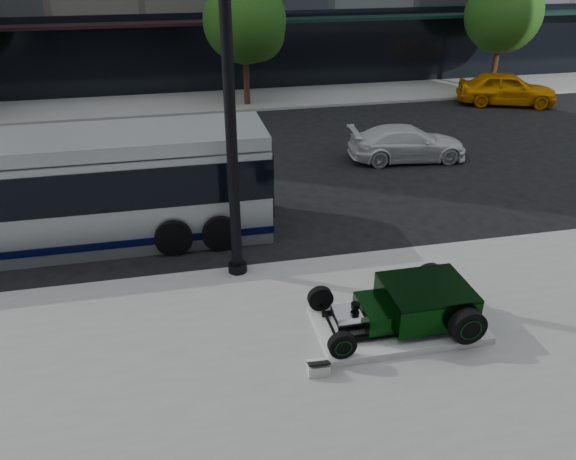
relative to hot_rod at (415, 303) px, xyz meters
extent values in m
plane|color=black|center=(-1.77, 5.14, -0.70)|extent=(120.00, 120.00, 0.00)
cube|color=gray|center=(-1.77, 19.14, -0.64)|extent=(70.00, 4.00, 0.12)
cube|color=black|center=(-11.77, 21.34, 1.30)|extent=(22.00, 0.50, 4.00)
cube|color=black|center=(11.23, 21.34, 1.30)|extent=(24.00, 0.50, 4.00)
cube|color=black|center=(-11.77, 20.74, 2.90)|extent=(22.00, 1.60, 0.15)
cube|color=black|center=(11.23, 20.74, 2.90)|extent=(24.00, 1.60, 0.15)
cylinder|color=black|center=(-0.77, 18.14, 0.72)|extent=(0.28, 0.28, 2.60)
sphere|color=#1E3D10|center=(-0.77, 18.14, 3.22)|extent=(3.80, 3.80, 3.80)
sphere|color=#1E3D10|center=(-0.17, 18.44, 2.62)|extent=(2.60, 2.60, 2.60)
cylinder|color=black|center=(12.23, 18.14, 0.72)|extent=(0.28, 0.28, 2.60)
sphere|color=#1E3D10|center=(12.23, 18.14, 3.22)|extent=(3.80, 3.80, 3.80)
sphere|color=#1E3D10|center=(12.83, 18.44, 2.62)|extent=(2.60, 2.60, 2.60)
cube|color=silver|center=(-0.33, 0.00, -0.50)|extent=(3.40, 1.80, 0.15)
cube|color=black|center=(-0.33, -0.45, -0.33)|extent=(3.00, 0.08, 0.10)
cube|color=black|center=(-0.33, 0.45, -0.33)|extent=(3.00, 0.08, 0.10)
cube|color=black|center=(0.22, 0.00, 0.02)|extent=(1.70, 1.45, 0.62)
cube|color=black|center=(0.22, 0.00, 0.35)|extent=(1.70, 1.45, 0.06)
cube|color=black|center=(-0.88, 0.00, -0.10)|extent=(0.55, 1.05, 0.38)
cube|color=silver|center=(-1.43, 0.00, -0.15)|extent=(0.55, 0.55, 0.34)
cylinder|color=black|center=(-1.28, 0.00, 0.12)|extent=(0.18, 0.18, 0.10)
cylinder|color=black|center=(-1.78, 0.00, -0.27)|extent=(0.06, 1.55, 0.06)
cylinder|color=black|center=(0.72, -0.85, -0.07)|extent=(0.72, 0.24, 0.72)
cylinder|color=black|center=(0.72, -0.98, -0.07)|extent=(0.37, 0.02, 0.37)
torus|color=black|center=(0.72, -0.99, -0.07)|extent=(0.44, 0.02, 0.44)
cylinder|color=black|center=(0.72, 0.85, -0.07)|extent=(0.72, 0.24, 0.72)
cylinder|color=black|center=(0.72, 0.98, -0.07)|extent=(0.37, 0.02, 0.37)
torus|color=black|center=(0.72, 0.99, -0.07)|extent=(0.44, 0.02, 0.44)
cylinder|color=black|center=(-1.78, -0.78, -0.16)|extent=(0.54, 0.16, 0.54)
cylinder|color=black|center=(-1.78, -0.87, -0.16)|extent=(0.28, 0.02, 0.28)
torus|color=black|center=(-1.78, -0.88, -0.16)|extent=(0.34, 0.02, 0.34)
cylinder|color=black|center=(-1.78, 0.78, -0.16)|extent=(0.54, 0.16, 0.54)
cylinder|color=black|center=(-1.78, 0.87, -0.16)|extent=(0.28, 0.02, 0.28)
torus|color=black|center=(-1.78, 0.88, -0.16)|extent=(0.34, 0.02, 0.34)
cube|color=silver|center=(-2.28, -0.96, -0.47)|extent=(0.42, 0.32, 0.22)
cube|color=black|center=(-2.28, -0.96, -0.34)|extent=(0.42, 0.31, 0.15)
cylinder|color=black|center=(-3.26, 2.92, 3.54)|extent=(0.25, 0.25, 8.24)
cylinder|color=black|center=(-3.26, 2.92, -0.47)|extent=(0.45, 0.45, 0.21)
cube|color=#A2A6AB|center=(-8.12, 5.60, 0.58)|extent=(12.00, 2.55, 2.55)
cube|color=#060B37|center=(-8.12, 5.60, -0.28)|extent=(12.05, 2.60, 0.20)
cube|color=black|center=(-8.12, 5.60, 1.15)|extent=(12.05, 2.60, 1.05)
cube|color=#A2A6AB|center=(-8.12, 5.60, 2.05)|extent=(12.00, 2.40, 0.35)
cube|color=black|center=(-2.09, 5.60, 0.85)|extent=(0.06, 2.30, 1.70)
cylinder|color=black|center=(-4.72, 4.30, -0.22)|extent=(0.96, 0.28, 0.96)
cylinder|color=black|center=(-4.72, 6.90, -0.22)|extent=(0.96, 0.28, 0.96)
cylinder|color=black|center=(-3.52, 4.30, -0.22)|extent=(0.96, 0.28, 0.96)
cylinder|color=black|center=(-3.52, 6.90, -0.22)|extent=(0.96, 0.28, 0.96)
imported|color=silver|center=(3.88, 9.59, -0.07)|extent=(4.43, 2.13, 1.25)
imported|color=orange|center=(11.61, 15.80, 0.08)|extent=(4.94, 3.35, 1.56)
camera|label=1|loc=(-4.51, -8.65, 6.58)|focal=35.00mm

